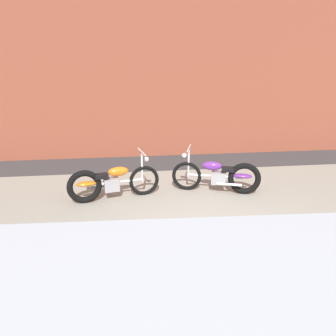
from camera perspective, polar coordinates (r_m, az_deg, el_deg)
name	(u,v)px	position (r m, az deg, el deg)	size (l,w,h in m)	color
ground_plane	(211,234)	(6.23, 7.09, -10.83)	(80.00, 80.00, 0.00)	#38383A
sidewalk_slab	(192,195)	(7.76, 4.05, -4.54)	(36.00, 3.50, 0.01)	gray
brick_building_wall	(173,54)	(10.55, 0.78, 18.31)	(36.00, 0.50, 5.99)	brown
motorcycle_orange	(108,182)	(7.51, -9.93, -2.36)	(1.98, 0.70, 1.03)	black
motorcycle_purple	(222,176)	(7.88, 8.93, -1.29)	(1.95, 0.83, 1.03)	black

